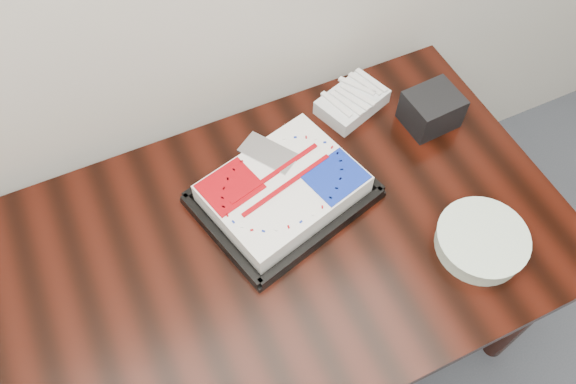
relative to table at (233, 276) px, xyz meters
name	(u,v)px	position (x,y,z in m)	size (l,w,h in m)	color
table	(233,276)	(0.00, 0.00, 0.00)	(1.80, 0.90, 0.75)	black
cake_tray	(283,191)	(0.20, 0.11, 0.13)	(0.51, 0.45, 0.09)	black
plate_stack	(481,241)	(0.60, -0.23, 0.12)	(0.23, 0.23, 0.06)	white
fork_bag	(352,101)	(0.53, 0.32, 0.11)	(0.23, 0.19, 0.06)	silver
napkin_box	(431,109)	(0.71, 0.18, 0.14)	(0.15, 0.13, 0.11)	black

